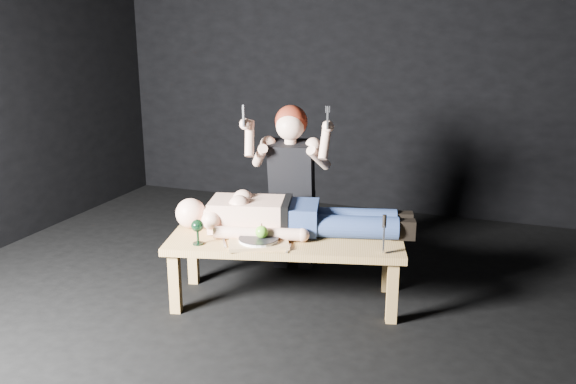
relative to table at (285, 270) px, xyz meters
The scene contains 13 objects.
ground 0.32m from the table, 110.65° to the right, with size 5.00×5.00×0.00m, color black.
back_wall 2.62m from the table, 92.02° to the left, with size 5.00×5.00×0.00m, color black.
table is the anchor object (origin of this frame).
lying_man 0.38m from the table, 85.11° to the left, with size 1.53×0.47×0.26m, color #E3B093, non-canonical shape.
kneeling_woman 0.71m from the table, 104.39° to the left, with size 0.69×0.77×1.30m, color black, non-canonical shape.
serving_tray 0.31m from the table, 125.80° to the right, with size 0.38×0.27×0.02m, color #A88350.
plate 0.33m from the table, 125.80° to the right, with size 0.25×0.25×0.02m, color white.
apple 0.36m from the table, 122.77° to the right, with size 0.08×0.08×0.08m, color green.
goblet 0.64m from the table, 148.22° to the right, with size 0.08×0.08×0.16m, color black, non-canonical shape.
fork_flat 0.46m from the table, 144.69° to the right, with size 0.01×0.16×0.01m, color #B2B2B7.
knife_flat 0.30m from the table, 63.83° to the right, with size 0.01×0.16×0.01m, color #B2B2B7.
spoon_flat 0.25m from the table, 75.15° to the right, with size 0.01×0.16×0.01m, color #B2B2B7.
carving_knife 0.74m from the table, ahead, with size 0.03×0.04×0.25m, color #B2B2B7, non-canonical shape.
Camera 1 is at (1.35, -3.21, 1.79)m, focal length 36.93 mm.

